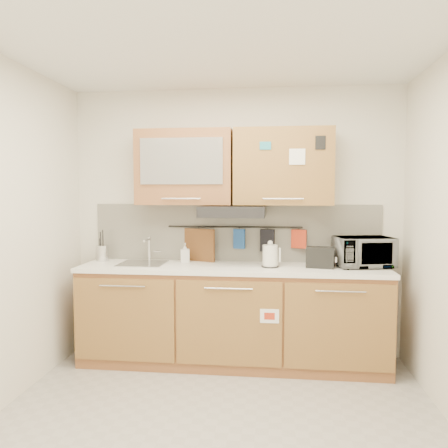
# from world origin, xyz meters

# --- Properties ---
(floor) EXTENTS (3.20, 3.20, 0.00)m
(floor) POSITION_xyz_m (0.00, 0.00, 0.00)
(floor) COLOR #9E9993
(floor) RESTS_ON ground
(ceiling) EXTENTS (3.20, 3.20, 0.00)m
(ceiling) POSITION_xyz_m (0.00, 0.00, 2.60)
(ceiling) COLOR white
(ceiling) RESTS_ON wall_back
(wall_back) EXTENTS (3.20, 0.00, 3.20)m
(wall_back) POSITION_xyz_m (0.00, 1.50, 1.30)
(wall_back) COLOR silver
(wall_back) RESTS_ON ground
(base_cabinet) EXTENTS (2.80, 0.64, 0.88)m
(base_cabinet) POSITION_xyz_m (0.00, 1.19, 0.41)
(base_cabinet) COLOR #945D34
(base_cabinet) RESTS_ON floor
(countertop) EXTENTS (2.82, 0.62, 0.04)m
(countertop) POSITION_xyz_m (0.00, 1.19, 0.90)
(countertop) COLOR white
(countertop) RESTS_ON base_cabinet
(backsplash) EXTENTS (2.80, 0.02, 0.56)m
(backsplash) POSITION_xyz_m (0.00, 1.49, 1.20)
(backsplash) COLOR silver
(backsplash) RESTS_ON countertop
(upper_cabinets) EXTENTS (1.82, 0.37, 0.70)m
(upper_cabinets) POSITION_xyz_m (-0.00, 1.32, 1.83)
(upper_cabinets) COLOR #945D34
(upper_cabinets) RESTS_ON wall_back
(range_hood) EXTENTS (0.60, 0.46, 0.10)m
(range_hood) POSITION_xyz_m (0.00, 1.25, 1.42)
(range_hood) COLOR black
(range_hood) RESTS_ON upper_cabinets
(sink) EXTENTS (0.42, 0.40, 0.26)m
(sink) POSITION_xyz_m (-0.85, 1.21, 0.92)
(sink) COLOR silver
(sink) RESTS_ON countertop
(utensil_rail) EXTENTS (1.30, 0.02, 0.02)m
(utensil_rail) POSITION_xyz_m (0.00, 1.45, 1.26)
(utensil_rail) COLOR black
(utensil_rail) RESTS_ON backsplash
(utensil_crock) EXTENTS (0.13, 0.13, 0.31)m
(utensil_crock) POSITION_xyz_m (-1.30, 1.34, 1.00)
(utensil_crock) COLOR silver
(utensil_crock) RESTS_ON countertop
(kettle) EXTENTS (0.18, 0.17, 0.24)m
(kettle) POSITION_xyz_m (0.35, 1.17, 1.02)
(kettle) COLOR silver
(kettle) RESTS_ON countertop
(toaster) EXTENTS (0.27, 0.19, 0.19)m
(toaster) POSITION_xyz_m (0.80, 1.19, 1.02)
(toaster) COLOR black
(toaster) RESTS_ON countertop
(microwave) EXTENTS (0.55, 0.43, 0.27)m
(microwave) POSITION_xyz_m (1.19, 1.27, 1.06)
(microwave) COLOR #999999
(microwave) RESTS_ON countertop
(soap_bottle) EXTENTS (0.10, 0.10, 0.19)m
(soap_bottle) POSITION_xyz_m (-0.47, 1.35, 1.01)
(soap_bottle) COLOR #999999
(soap_bottle) RESTS_ON countertop
(cutting_board) EXTENTS (0.33, 0.15, 0.43)m
(cutting_board) POSITION_xyz_m (-0.35, 1.44, 1.03)
(cutting_board) COLOR brown
(cutting_board) RESTS_ON utensil_rail
(oven_mitt) EXTENTS (0.12, 0.06, 0.19)m
(oven_mitt) POSITION_xyz_m (0.05, 1.44, 1.14)
(oven_mitt) COLOR #1F488E
(oven_mitt) RESTS_ON utensil_rail
(dark_pouch) EXTENTS (0.14, 0.07, 0.21)m
(dark_pouch) POSITION_xyz_m (0.32, 1.44, 1.13)
(dark_pouch) COLOR black
(dark_pouch) RESTS_ON utensil_rail
(pot_holder) EXTENTS (0.14, 0.06, 0.18)m
(pot_holder) POSITION_xyz_m (0.62, 1.44, 1.15)
(pot_holder) COLOR red
(pot_holder) RESTS_ON utensil_rail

